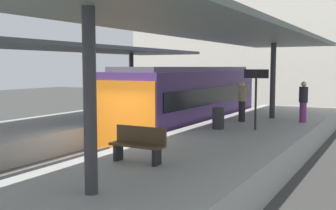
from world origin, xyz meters
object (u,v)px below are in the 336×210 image
(platform_sign, at_px, (256,86))
(passenger_mid_platform, at_px, (242,101))
(litter_bin, at_px, (218,118))
(passenger_far_end, at_px, (96,93))
(commuter_train, at_px, (190,100))
(passenger_near_bench, at_px, (303,101))
(platform_bench, at_px, (138,143))

(platform_sign, xyz_separation_m, passenger_mid_platform, (-1.19, 2.02, -0.74))
(litter_bin, distance_m, passenger_mid_platform, 2.47)
(passenger_far_end, bearing_deg, litter_bin, -20.97)
(commuter_train, relative_size, passenger_far_end, 6.38)
(commuter_train, xyz_separation_m, passenger_near_bench, (5.29, -0.11, 0.15))
(commuter_train, xyz_separation_m, platform_sign, (4.18, -3.13, 0.90))
(passenger_mid_platform, height_order, passenger_far_end, passenger_far_end)
(litter_bin, bearing_deg, passenger_mid_platform, 87.78)
(platform_sign, distance_m, passenger_near_bench, 3.30)
(passenger_mid_platform, bearing_deg, passenger_near_bench, 23.60)
(platform_bench, bearing_deg, litter_bin, 93.04)
(litter_bin, distance_m, passenger_near_bench, 4.20)
(litter_bin, relative_size, passenger_mid_platform, 0.47)
(platform_bench, xyz_separation_m, platform_sign, (0.97, 6.31, 1.16))
(litter_bin, height_order, passenger_near_bench, passenger_near_bench)
(platform_bench, height_order, passenger_near_bench, passenger_near_bench)
(platform_bench, xyz_separation_m, passenger_far_end, (-8.58, 9.08, 0.43))
(commuter_train, relative_size, platform_bench, 7.82)
(litter_bin, relative_size, passenger_far_end, 0.47)
(platform_bench, distance_m, passenger_mid_platform, 8.34)
(platform_sign, bearing_deg, passenger_far_end, 163.84)
(commuter_train, height_order, platform_sign, commuter_train)
(commuter_train, height_order, platform_bench, commuter_train)
(commuter_train, relative_size, litter_bin, 13.69)
(passenger_near_bench, relative_size, passenger_far_end, 0.99)
(passenger_near_bench, distance_m, passenger_far_end, 10.67)
(platform_bench, distance_m, passenger_near_bench, 9.57)
(platform_sign, relative_size, passenger_near_bench, 1.30)
(litter_bin, xyz_separation_m, passenger_mid_platform, (0.09, 2.42, 0.48))
(platform_bench, relative_size, passenger_near_bench, 0.83)
(litter_bin, xyz_separation_m, passenger_far_end, (-8.27, 3.17, 0.49))
(commuter_train, bearing_deg, platform_sign, -36.86)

